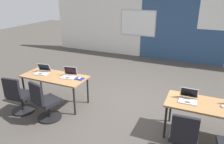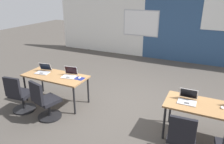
{
  "view_description": "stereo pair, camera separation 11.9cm",
  "coord_description": "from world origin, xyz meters",
  "views": [
    {
      "loc": [
        1.48,
        -4.45,
        2.69
      ],
      "look_at": [
        -0.34,
        -0.33,
        0.95
      ],
      "focal_mm": 34.55,
      "sensor_mm": 36.0,
      "label": 1
    },
    {
      "loc": [
        1.59,
        -4.41,
        2.69
      ],
      "look_at": [
        -0.34,
        -0.33,
        0.95
      ],
      "focal_mm": 34.55,
      "sensor_mm": 36.0,
      "label": 2
    }
  ],
  "objects": [
    {
      "name": "desk_near_right",
      "position": [
        1.75,
        -0.6,
        0.66
      ],
      "size": [
        1.6,
        0.7,
        0.72
      ],
      "color": "#A37547",
      "rests_on": "ground"
    },
    {
      "name": "chair_near_left_inner",
      "position": [
        -1.47,
        -1.32,
        0.38
      ],
      "size": [
        0.53,
        0.59,
        0.92
      ],
      "rotation": [
        0.0,
        0.0,
        2.89
      ],
      "color": "black",
      "rests_on": "ground"
    },
    {
      "name": "back_wall_assembly",
      "position": [
        0.03,
        4.2,
        1.41
      ],
      "size": [
        10.0,
        0.27,
        2.8
      ],
      "color": "silver",
      "rests_on": "ground"
    },
    {
      "name": "mousepad_near_left_inner",
      "position": [
        -1.1,
        -0.52,
        0.72
      ],
      "size": [
        0.22,
        0.19,
        0.0
      ],
      "color": "navy",
      "rests_on": "desk_near_left"
    },
    {
      "name": "desk_near_left",
      "position": [
        -1.75,
        -0.6,
        0.66
      ],
      "size": [
        1.6,
        0.7,
        0.72
      ],
      "color": "#A37547",
      "rests_on": "ground"
    },
    {
      "name": "laptop_near_right_inner",
      "position": [
        1.34,
        -0.58,
        0.77
      ],
      "size": [
        0.33,
        0.31,
        0.23
      ],
      "rotation": [
        0.0,
        0.0,
        0.0
      ],
      "color": "silver",
      "rests_on": "desk_near_right"
    },
    {
      "name": "laptop_near_left_inner",
      "position": [
        -1.38,
        -0.51,
        0.77
      ],
      "size": [
        0.37,
        0.34,
        0.23
      ],
      "rotation": [
        0.0,
        0.0,
        0.17
      ],
      "color": "silver",
      "rests_on": "desk_near_left"
    },
    {
      "name": "mouse_near_right_end",
      "position": [
        1.93,
        -0.58,
        0.74
      ],
      "size": [
        0.06,
        0.1,
        0.03
      ],
      "color": "silver",
      "rests_on": "desk_near_right"
    },
    {
      "name": "chair_near_right_inner",
      "position": [
        1.38,
        -1.34,
        0.38
      ],
      "size": [
        0.52,
        0.55,
        0.92
      ],
      "rotation": [
        0.0,
        0.0,
        3.2
      ],
      "color": "black",
      "rests_on": "ground"
    },
    {
      "name": "mouse_near_left_inner",
      "position": [
        -1.1,
        -0.52,
        0.74
      ],
      "size": [
        0.06,
        0.1,
        0.03
      ],
      "color": "silver",
      "rests_on": "mousepad_near_left_inner"
    },
    {
      "name": "laptop_near_left_end",
      "position": [
        -2.14,
        -0.57,
        0.77
      ],
      "size": [
        0.38,
        0.38,
        0.22
      ],
      "rotation": [
        0.0,
        0.0,
        0.18
      ],
      "color": "#B7B7BC",
      "rests_on": "desk_near_left"
    },
    {
      "name": "ground_plane",
      "position": [
        0.0,
        0.0,
        0.0
      ],
      "size": [
        24.0,
        24.0,
        0.0
      ],
      "color": "#47423D"
    },
    {
      "name": "chair_near_left_end",
      "position": [
        -2.2,
        -1.33,
        0.38
      ],
      "size": [
        0.52,
        0.56,
        0.92
      ],
      "rotation": [
        0.0,
        0.0,
        3.26
      ],
      "color": "black",
      "rests_on": "ground"
    }
  ]
}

